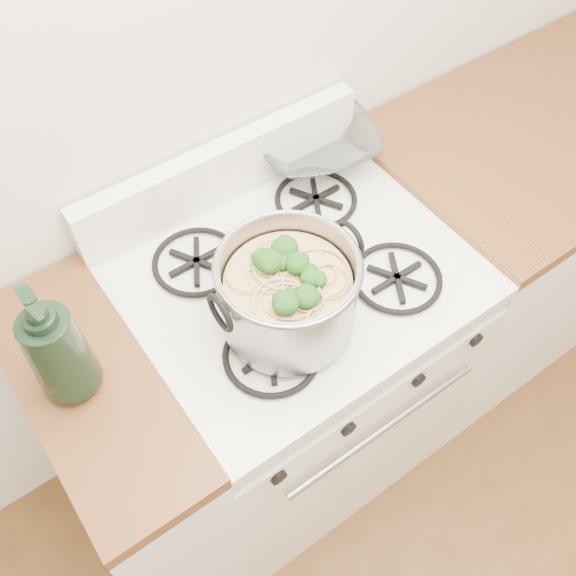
# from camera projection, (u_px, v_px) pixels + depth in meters

# --- Properties ---
(gas_range) EXTENTS (0.76, 0.66, 0.92)m
(gas_range) POSITION_uv_depth(u_px,v_px,m) (295.00, 373.00, 1.82)
(gas_range) COLOR white
(gas_range) RESTS_ON ground
(counter_left) EXTENTS (0.25, 0.65, 0.92)m
(counter_left) POSITION_uv_depth(u_px,v_px,m) (134.00, 469.00, 1.63)
(counter_left) COLOR silver
(counter_left) RESTS_ON ground
(counter_right) EXTENTS (1.00, 0.65, 0.92)m
(counter_right) POSITION_uv_depth(u_px,v_px,m) (510.00, 232.00, 2.11)
(counter_right) COLOR silver
(counter_right) RESTS_ON ground
(stock_pot) EXTENTS (0.32, 0.29, 0.19)m
(stock_pot) POSITION_uv_depth(u_px,v_px,m) (288.00, 294.00, 1.28)
(stock_pot) COLOR gray
(stock_pot) RESTS_ON gas_range
(spatula) EXTENTS (0.41, 0.42, 0.02)m
(spatula) POSITION_uv_depth(u_px,v_px,m) (320.00, 245.00, 1.46)
(spatula) COLOR black
(spatula) RESTS_ON gas_range
(glass_bowl) EXTENTS (0.15, 0.15, 0.03)m
(glass_bowl) POSITION_uv_depth(u_px,v_px,m) (314.00, 148.00, 1.64)
(glass_bowl) COLOR white
(glass_bowl) RESTS_ON gas_range
(bottle) EXTENTS (0.12, 0.12, 0.30)m
(bottle) POSITION_uv_depth(u_px,v_px,m) (53.00, 343.00, 1.14)
(bottle) COLOR black
(bottle) RESTS_ON counter_left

